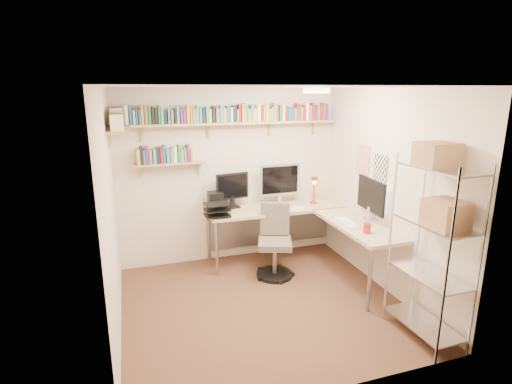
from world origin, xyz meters
TOP-DOWN VIEW (x-y plane):
  - ground at (0.00, 0.00)m, footprint 3.20×3.20m
  - room_shell at (0.00, 0.00)m, footprint 3.24×3.04m
  - wall_shelves at (-0.41, 1.30)m, footprint 3.12×1.09m
  - corner_desk at (0.70, 0.91)m, footprint 2.18×2.08m
  - office_chair at (0.41, 0.70)m, footprint 0.55×0.56m
  - wire_rack at (1.36, -1.12)m, footprint 0.41×0.81m

SIDE VIEW (x-z plane):
  - ground at x=0.00m, z-range 0.00..0.00m
  - office_chair at x=0.41m, z-range -0.08..0.91m
  - corner_desk at x=0.70m, z-range 0.10..1.52m
  - wire_rack at x=1.36m, z-range 0.37..2.37m
  - room_shell at x=0.00m, z-range 0.29..2.81m
  - wall_shelves at x=-0.41m, z-range 1.62..2.42m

